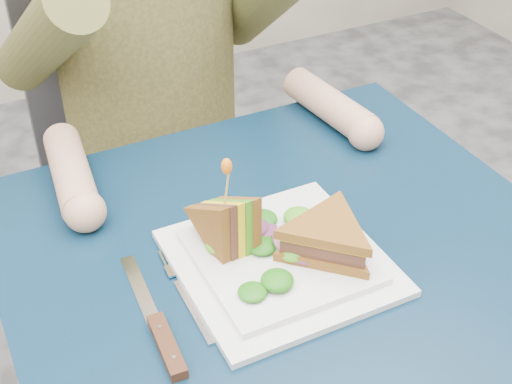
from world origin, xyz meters
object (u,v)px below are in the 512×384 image
table (298,304)px  chair (142,137)px  sandwich_upright (228,225)px  plate (280,260)px  sandwich_flat (328,238)px  fork (187,296)px  knife (162,335)px

table → chair: (0.00, 0.68, -0.11)m
chair → sandwich_upright: size_ratio=7.52×
plate → sandwich_flat: 0.07m
chair → plate: bearing=-92.4°
fork → sandwich_upright: bearing=30.2°
table → knife: bearing=-168.0°
chair → fork: 0.73m
table → sandwich_upright: sandwich_upright is taller
sandwich_flat → fork: (-0.19, 0.02, -0.04)m
table → sandwich_flat: bearing=-37.1°
sandwich_upright → fork: 0.10m
chair → fork: size_ratio=5.18×
sandwich_upright → knife: 0.17m
table → sandwich_upright: size_ratio=6.06×
sandwich_upright → fork: sandwich_upright is taller
table → sandwich_flat: (0.03, -0.02, 0.12)m
chair → fork: chair is taller
sandwich_flat → sandwich_upright: (-0.11, 0.07, 0.01)m
fork → knife: (-0.05, -0.05, 0.00)m
plate → sandwich_upright: (-0.05, 0.05, 0.05)m
table → sandwich_upright: bearing=148.3°
sandwich_upright → plate: bearing=-40.7°
sandwich_flat → fork: sandwich_flat is taller
chair → sandwich_flat: chair is taller
sandwich_upright → knife: sandwich_upright is taller
sandwich_flat → plate: bearing=155.6°
chair → knife: 0.78m
plate → fork: size_ratio=1.45×
sandwich_flat → sandwich_upright: 0.13m
sandwich_flat → sandwich_upright: bearing=146.9°
chair → sandwich_flat: bearing=-87.8°
chair → sandwich_flat: 0.74m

